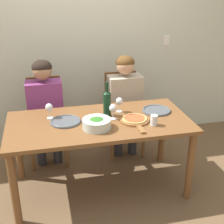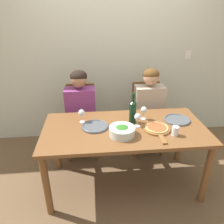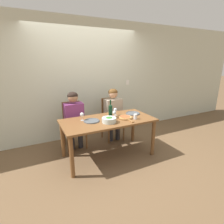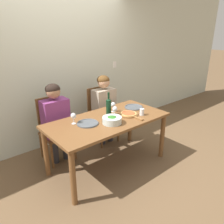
{
  "view_description": "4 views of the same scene",
  "coord_description": "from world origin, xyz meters",
  "px_view_note": "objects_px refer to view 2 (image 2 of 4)",
  "views": [
    {
      "loc": [
        -0.48,
        -2.61,
        1.98
      ],
      "look_at": [
        0.12,
        -0.02,
        0.83
      ],
      "focal_mm": 50.0,
      "sensor_mm": 36.0,
      "label": 1
    },
    {
      "loc": [
        -0.33,
        -1.97,
        1.89
      ],
      "look_at": [
        -0.12,
        0.11,
        0.88
      ],
      "focal_mm": 35.0,
      "sensor_mm": 36.0,
      "label": 2
    },
    {
      "loc": [
        -1.3,
        -2.78,
        1.8
      ],
      "look_at": [
        0.1,
        0.05,
        0.87
      ],
      "focal_mm": 28.0,
      "sensor_mm": 36.0,
      "label": 3
    },
    {
      "loc": [
        -1.75,
        -2.17,
        1.92
      ],
      "look_at": [
        0.05,
        -0.02,
        0.84
      ],
      "focal_mm": 35.0,
      "sensor_mm": 36.0,
      "label": 4
    }
  ],
  "objects_px": {
    "person_man": "(149,105)",
    "wine_glass_left": "(82,114)",
    "chair_right": "(146,116)",
    "person_woman": "(81,108)",
    "chair_left": "(82,118)",
    "pizza_on_board": "(157,129)",
    "wine_glass_right": "(144,111)",
    "water_tumbler": "(175,131)",
    "wine_bottle": "(133,111)",
    "dinner_plate_left": "(95,126)",
    "dinner_plate_right": "(177,120)",
    "broccoli_bowl": "(122,131)",
    "wine_glass_centre": "(138,118)"
  },
  "relations": [
    {
      "from": "chair_right",
      "to": "person_woman",
      "type": "xyz_separation_m",
      "value": [
        -0.9,
        -0.12,
        0.22
      ]
    },
    {
      "from": "wine_bottle",
      "to": "chair_right",
      "type": "bearing_deg",
      "value": 62.83
    },
    {
      "from": "person_woman",
      "to": "wine_bottle",
      "type": "bearing_deg",
      "value": -41.09
    },
    {
      "from": "chair_left",
      "to": "pizza_on_board",
      "type": "bearing_deg",
      "value": -45.47
    },
    {
      "from": "chair_right",
      "to": "person_man",
      "type": "distance_m",
      "value": 0.25
    },
    {
      "from": "chair_left",
      "to": "chair_right",
      "type": "distance_m",
      "value": 0.9
    },
    {
      "from": "dinner_plate_left",
      "to": "dinner_plate_right",
      "type": "relative_size",
      "value": 1.0
    },
    {
      "from": "pizza_on_board",
      "to": "wine_glass_centre",
      "type": "height_order",
      "value": "wine_glass_centre"
    },
    {
      "from": "wine_bottle",
      "to": "wine_glass_left",
      "type": "xyz_separation_m",
      "value": [
        -0.55,
        0.06,
        -0.03
      ]
    },
    {
      "from": "dinner_plate_right",
      "to": "wine_glass_centre",
      "type": "relative_size",
      "value": 1.9
    },
    {
      "from": "chair_right",
      "to": "water_tumbler",
      "type": "relative_size",
      "value": 9.92
    },
    {
      "from": "broccoli_bowl",
      "to": "wine_glass_right",
      "type": "distance_m",
      "value": 0.43
    },
    {
      "from": "chair_right",
      "to": "wine_glass_left",
      "type": "relative_size",
      "value": 6.38
    },
    {
      "from": "person_man",
      "to": "broccoli_bowl",
      "type": "relative_size",
      "value": 4.67
    },
    {
      "from": "person_man",
      "to": "water_tumbler",
      "type": "relative_size",
      "value": 12.36
    },
    {
      "from": "dinner_plate_right",
      "to": "pizza_on_board",
      "type": "bearing_deg",
      "value": -147.24
    },
    {
      "from": "person_woman",
      "to": "broccoli_bowl",
      "type": "height_order",
      "value": "person_woman"
    },
    {
      "from": "person_man",
      "to": "wine_glass_left",
      "type": "height_order",
      "value": "person_man"
    },
    {
      "from": "chair_right",
      "to": "water_tumbler",
      "type": "distance_m",
      "value": 0.98
    },
    {
      "from": "person_woman",
      "to": "dinner_plate_left",
      "type": "bearing_deg",
      "value": -73.33
    },
    {
      "from": "wine_glass_centre",
      "to": "broccoli_bowl",
      "type": "bearing_deg",
      "value": -139.94
    },
    {
      "from": "chair_left",
      "to": "wine_glass_left",
      "type": "distance_m",
      "value": 0.67
    },
    {
      "from": "chair_right",
      "to": "wine_glass_right",
      "type": "height_order",
      "value": "chair_right"
    },
    {
      "from": "broccoli_bowl",
      "to": "water_tumbler",
      "type": "height_order",
      "value": "water_tumbler"
    },
    {
      "from": "broccoli_bowl",
      "to": "wine_glass_right",
      "type": "relative_size",
      "value": 1.7
    },
    {
      "from": "person_woman",
      "to": "broccoli_bowl",
      "type": "xyz_separation_m",
      "value": [
        0.43,
        -0.76,
        0.07
      ]
    },
    {
      "from": "wine_bottle",
      "to": "wine_glass_right",
      "type": "distance_m",
      "value": 0.15
    },
    {
      "from": "chair_left",
      "to": "wine_glass_centre",
      "type": "relative_size",
      "value": 6.38
    },
    {
      "from": "wine_glass_left",
      "to": "wine_glass_right",
      "type": "distance_m",
      "value": 0.68
    },
    {
      "from": "chair_left",
      "to": "person_man",
      "type": "bearing_deg",
      "value": -7.47
    },
    {
      "from": "broccoli_bowl",
      "to": "person_woman",
      "type": "bearing_deg",
      "value": 119.68
    },
    {
      "from": "dinner_plate_left",
      "to": "wine_glass_centre",
      "type": "height_order",
      "value": "wine_glass_centre"
    },
    {
      "from": "wine_glass_right",
      "to": "water_tumbler",
      "type": "distance_m",
      "value": 0.44
    },
    {
      "from": "dinner_plate_left",
      "to": "chair_left",
      "type": "bearing_deg",
      "value": 103.94
    },
    {
      "from": "wine_bottle",
      "to": "person_woman",
      "type": "bearing_deg",
      "value": 138.91
    },
    {
      "from": "person_man",
      "to": "person_woman",
      "type": "bearing_deg",
      "value": 180.0
    },
    {
      "from": "water_tumbler",
      "to": "person_man",
      "type": "bearing_deg",
      "value": 93.34
    },
    {
      "from": "water_tumbler",
      "to": "dinner_plate_left",
      "type": "bearing_deg",
      "value": 162.67
    },
    {
      "from": "wine_glass_right",
      "to": "wine_glass_left",
      "type": "bearing_deg",
      "value": -179.57
    },
    {
      "from": "chair_right",
      "to": "wine_bottle",
      "type": "xyz_separation_m",
      "value": [
        -0.32,
        -0.62,
        0.38
      ]
    },
    {
      "from": "person_man",
      "to": "pizza_on_board",
      "type": "distance_m",
      "value": 0.7
    },
    {
      "from": "pizza_on_board",
      "to": "chair_left",
      "type": "bearing_deg",
      "value": 134.53
    },
    {
      "from": "person_man",
      "to": "wine_glass_centre",
      "type": "height_order",
      "value": "person_man"
    },
    {
      "from": "chair_right",
      "to": "wine_glass_left",
      "type": "xyz_separation_m",
      "value": [
        -0.87,
        -0.57,
        0.35
      ]
    },
    {
      "from": "person_woman",
      "to": "pizza_on_board",
      "type": "xyz_separation_m",
      "value": [
        0.8,
        -0.7,
        0.04
      ]
    },
    {
      "from": "person_man",
      "to": "wine_glass_left",
      "type": "distance_m",
      "value": 0.98
    },
    {
      "from": "wine_glass_right",
      "to": "water_tumbler",
      "type": "height_order",
      "value": "wine_glass_right"
    },
    {
      "from": "pizza_on_board",
      "to": "wine_glass_centre",
      "type": "relative_size",
      "value": 2.74
    },
    {
      "from": "chair_right",
      "to": "dinner_plate_left",
      "type": "distance_m",
      "value": 1.03
    },
    {
      "from": "chair_right",
      "to": "wine_glass_right",
      "type": "distance_m",
      "value": 0.69
    }
  ]
}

